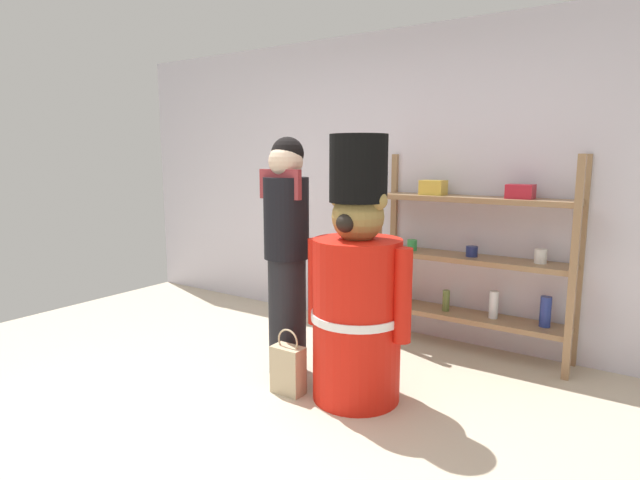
{
  "coord_description": "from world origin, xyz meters",
  "views": [
    {
      "loc": [
        1.91,
        -1.98,
        1.54
      ],
      "look_at": [
        0.01,
        0.79,
        1.0
      ],
      "focal_mm": 29.22,
      "sensor_mm": 36.0,
      "label": 1
    }
  ],
  "objects_px": {
    "teddy_bear_guard": "(357,293)",
    "shopping_bag": "(288,369)",
    "person_shopper": "(287,249)",
    "merchandise_shelf": "(472,255)"
  },
  "relations": [
    {
      "from": "teddy_bear_guard",
      "to": "shopping_bag",
      "type": "height_order",
      "value": "teddy_bear_guard"
    },
    {
      "from": "shopping_bag",
      "to": "person_shopper",
      "type": "bearing_deg",
      "value": 128.34
    },
    {
      "from": "teddy_bear_guard",
      "to": "shopping_bag",
      "type": "xyz_separation_m",
      "value": [
        -0.4,
        -0.2,
        -0.53
      ]
    },
    {
      "from": "merchandise_shelf",
      "to": "person_shopper",
      "type": "height_order",
      "value": "person_shopper"
    },
    {
      "from": "merchandise_shelf",
      "to": "shopping_bag",
      "type": "height_order",
      "value": "merchandise_shelf"
    },
    {
      "from": "teddy_bear_guard",
      "to": "person_shopper",
      "type": "distance_m",
      "value": 0.65
    },
    {
      "from": "teddy_bear_guard",
      "to": "shopping_bag",
      "type": "relative_size",
      "value": 3.82
    },
    {
      "from": "merchandise_shelf",
      "to": "teddy_bear_guard",
      "type": "bearing_deg",
      "value": -104.92
    },
    {
      "from": "teddy_bear_guard",
      "to": "person_shopper",
      "type": "xyz_separation_m",
      "value": [
        -0.61,
        0.07,
        0.21
      ]
    },
    {
      "from": "teddy_bear_guard",
      "to": "person_shopper",
      "type": "height_order",
      "value": "same"
    }
  ]
}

